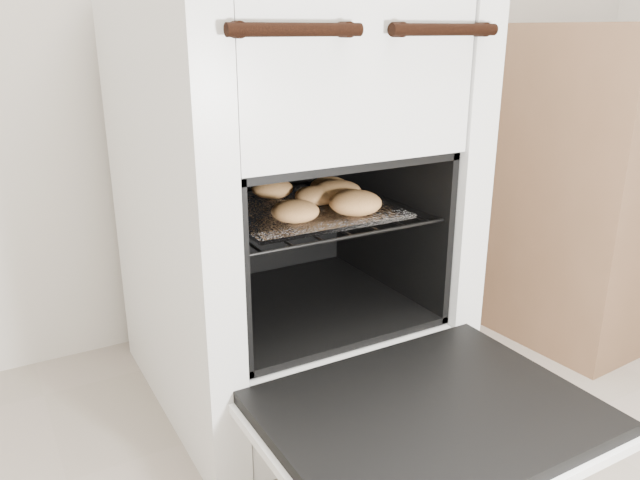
# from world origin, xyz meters

# --- Properties ---
(stove) EXTENTS (0.62, 0.70, 0.96)m
(stove) POSITION_xyz_m (-0.12, 1.15, 0.47)
(stove) COLOR silver
(stove) RESTS_ON ground
(oven_door) EXTENTS (0.56, 0.44, 0.04)m
(oven_door) POSITION_xyz_m (-0.12, 0.63, 0.21)
(oven_door) COLOR black
(oven_door) RESTS_ON stove
(oven_rack) EXTENTS (0.45, 0.44, 0.01)m
(oven_rack) POSITION_xyz_m (-0.12, 1.08, 0.46)
(oven_rack) COLOR black
(oven_rack) RESTS_ON stove
(foil_sheet) EXTENTS (0.35, 0.31, 0.01)m
(foil_sheet) POSITION_xyz_m (-0.12, 1.06, 0.47)
(foil_sheet) COLOR white
(foil_sheet) RESTS_ON oven_rack
(baked_rolls) EXTENTS (0.30, 0.34, 0.05)m
(baked_rolls) POSITION_xyz_m (-0.08, 1.06, 0.49)
(baked_rolls) COLOR #DF9E59
(baked_rolls) RESTS_ON foil_sheet
(counter) EXTENTS (0.88, 0.62, 0.85)m
(counter) POSITION_xyz_m (0.94, 1.09, 0.42)
(counter) COLOR brown
(counter) RESTS_ON ground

